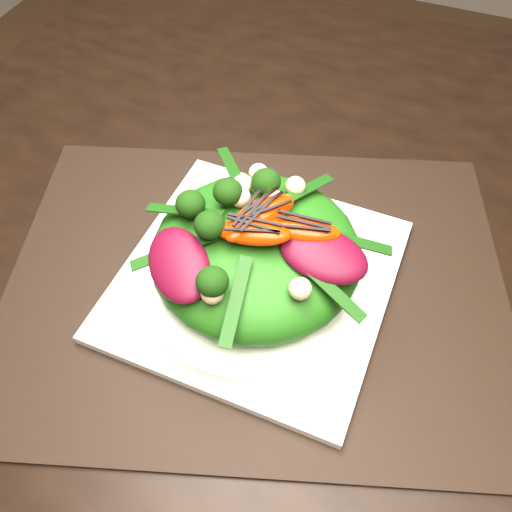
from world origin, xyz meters
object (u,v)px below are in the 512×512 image
at_px(orange_segment, 233,211).
at_px(salad_bowl, 256,271).
at_px(placemat, 256,283).
at_px(lettuce_mound, 256,252).
at_px(plate_base, 256,279).

bearing_deg(orange_segment, salad_bowl, -13.45).
bearing_deg(placemat, orange_segment, 166.55).
height_order(salad_bowl, orange_segment, orange_segment).
relative_size(salad_bowl, lettuce_mound, 1.20).
bearing_deg(salad_bowl, lettuce_mound, 0.00).
distance_m(plate_base, lettuce_mound, 0.04).
xyz_separation_m(placemat, orange_segment, (-0.02, 0.01, 0.09)).
distance_m(placemat, lettuce_mound, 0.05).
bearing_deg(orange_segment, placemat, -13.45).
bearing_deg(placemat, plate_base, 14.04).
relative_size(placemat, orange_segment, 7.55).
bearing_deg(orange_segment, plate_base, -13.45).
xyz_separation_m(placemat, lettuce_mound, (0.00, 0.00, 0.05)).
bearing_deg(orange_segment, lettuce_mound, -13.45).
relative_size(lettuce_mound, orange_segment, 2.98).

